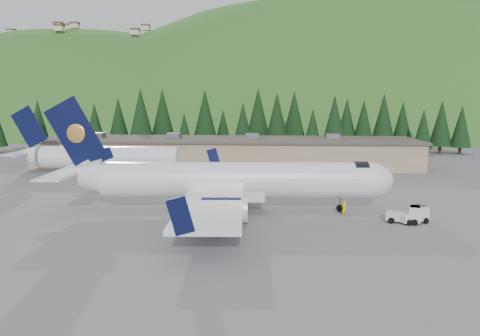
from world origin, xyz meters
name	(u,v)px	position (x,y,z in m)	size (l,w,h in m)	color
ground	(236,211)	(0.00, 0.00, 0.00)	(600.00, 600.00, 0.00)	slate
airliner	(226,181)	(-1.11, -0.07, 3.37)	(38.07, 35.71, 12.64)	white
second_airliner	(92,157)	(-24.92, 22.00, 3.32)	(27.50, 11.00, 10.05)	white
baggage_tug_a	(414,215)	(18.23, -3.37, 0.74)	(3.47, 2.85, 1.66)	silver
baggage_tug_b	(407,215)	(17.39, -3.59, 0.78)	(3.57, 2.66, 1.73)	silver
terminal_building	(226,151)	(-5.01, 38.00, 2.62)	(71.00, 17.00, 6.10)	#90765E
ramp_worker	(344,208)	(11.58, -1.31, 0.83)	(0.60, 0.40, 1.66)	#FAD300
tree_line	(234,121)	(-5.55, 61.39, 7.58)	(112.75, 19.15, 14.06)	black
hills	(360,271)	(53.34, 207.38, -82.80)	(614.00, 330.00, 300.00)	#2D6420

